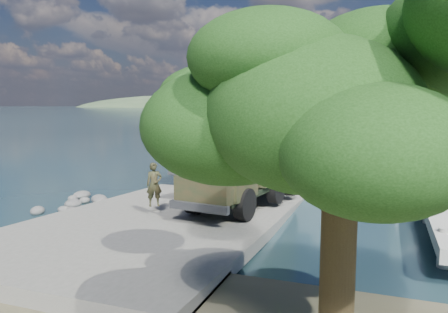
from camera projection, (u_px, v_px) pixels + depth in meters
ground at (174, 222)px, 20.84m from camera, size 1400.00×1400.00×0.00m
boat_ramp at (164, 222)px, 19.88m from camera, size 10.00×18.00×0.50m
shoreline_rocks at (75, 209)px, 23.44m from camera, size 3.20×5.60×0.90m
distant_headlands at (421, 108)px, 525.28m from camera, size 1000.00×240.00×48.00m
pier at (435, 156)px, 33.67m from camera, size 6.40×44.00×6.10m
landing_craft at (281, 151)px, 43.57m from camera, size 12.55×39.15×11.46m
military_truck at (249, 162)px, 22.41m from camera, size 4.05×9.51×4.28m
soldier at (154, 193)px, 20.19m from camera, size 0.88×0.85×2.03m
overhang_tree at (316, 95)px, 8.00m from camera, size 7.94×7.31×7.21m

